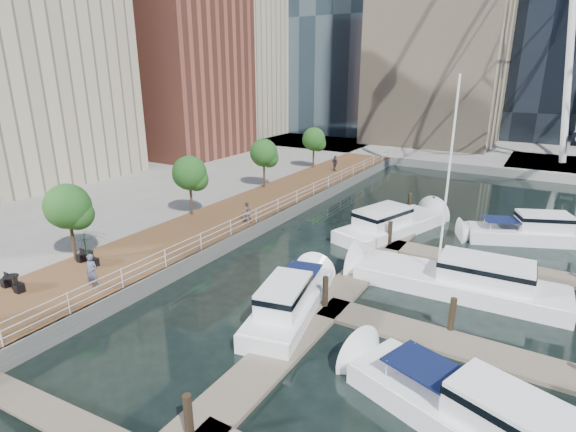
% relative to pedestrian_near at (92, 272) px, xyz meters
% --- Properties ---
extents(ground, '(520.00, 520.00, 0.00)m').
position_rel_pedestrian_near_xyz_m(ground, '(7.33, -2.19, -1.94)').
color(ground, black).
rests_on(ground, ground).
extents(boardwalk, '(6.00, 60.00, 1.00)m').
position_rel_pedestrian_near_xyz_m(boardwalk, '(-1.67, 12.81, -1.44)').
color(boardwalk, brown).
rests_on(boardwalk, ground).
extents(seawall, '(0.25, 60.00, 1.00)m').
position_rel_pedestrian_near_xyz_m(seawall, '(1.33, 12.81, -1.44)').
color(seawall, '#595954').
rests_on(seawall, ground).
extents(land_inland, '(48.00, 90.00, 1.00)m').
position_rel_pedestrian_near_xyz_m(land_inland, '(-28.67, 12.81, -1.44)').
color(land_inland, gray).
rests_on(land_inland, ground).
extents(land_far, '(200.00, 114.00, 1.00)m').
position_rel_pedestrian_near_xyz_m(land_far, '(7.33, 99.81, -1.44)').
color(land_far, gray).
rests_on(land_far, ground).
extents(pier, '(14.00, 12.00, 1.00)m').
position_rel_pedestrian_near_xyz_m(pier, '(21.33, 49.81, -1.44)').
color(pier, gray).
rests_on(pier, ground).
extents(railing, '(0.10, 60.00, 1.05)m').
position_rel_pedestrian_near_xyz_m(railing, '(1.23, 12.81, -0.41)').
color(railing, white).
rests_on(railing, boardwalk).
extents(floating_docks, '(16.00, 34.00, 2.60)m').
position_rel_pedestrian_near_xyz_m(floating_docks, '(15.29, 7.79, -1.45)').
color(floating_docks, '#6D6051').
rests_on(floating_docks, ground).
extents(midrise_condos, '(19.00, 67.00, 28.00)m').
position_rel_pedestrian_near_xyz_m(midrise_condos, '(-26.24, 24.63, 11.48)').
color(midrise_condos, '#BCAD8E').
rests_on(midrise_condos, ground).
extents(street_trees, '(2.60, 42.60, 4.60)m').
position_rel_pedestrian_near_xyz_m(street_trees, '(-4.07, 11.81, 2.35)').
color(street_trees, '#3F2B1C').
rests_on(street_trees, ground).
extents(pedestrian_near, '(0.77, 0.59, 1.88)m').
position_rel_pedestrian_near_xyz_m(pedestrian_near, '(0.00, 0.00, 0.00)').
color(pedestrian_near, '#555772').
rests_on(pedestrian_near, boardwalk).
extents(pedestrian_mid, '(0.98, 1.00, 1.63)m').
position_rel_pedestrian_near_xyz_m(pedestrian_mid, '(0.65, 12.46, -0.13)').
color(pedestrian_mid, '#7F6758').
rests_on(pedestrian_mid, boardwalk).
extents(pedestrian_far, '(1.09, 0.84, 1.72)m').
position_rel_pedestrian_near_xyz_m(pedestrian_far, '(-1.32, 31.69, -0.08)').
color(pedestrian_far, '#363943').
rests_on(pedestrian_far, boardwalk).
extents(moored_yachts, '(22.95, 34.63, 11.50)m').
position_rel_pedestrian_near_xyz_m(moored_yachts, '(16.30, 10.65, -1.94)').
color(moored_yachts, white).
rests_on(moored_yachts, ground).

